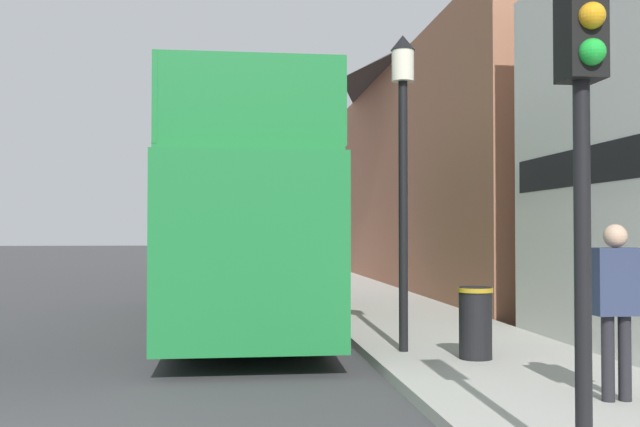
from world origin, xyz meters
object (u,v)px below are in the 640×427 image
lamp_post_nearest (403,132)px  lamp_post_third (291,192)px  parked_car_ahead_of_bus (255,270)px  lamp_post_second (317,169)px  tour_bus (242,230)px  pedestrian_nearest (616,294)px  traffic_signal (583,97)px  litter_bin (475,321)px

lamp_post_nearest → lamp_post_third: 19.94m
parked_car_ahead_of_bus → lamp_post_second: bearing=-63.9°
tour_bus → lamp_post_nearest: (2.21, -4.31, 1.41)m
pedestrian_nearest → parked_car_ahead_of_bus: bearing=100.5°
parked_car_ahead_of_bus → tour_bus: bearing=-93.7°
tour_bus → lamp_post_second: (2.15, 5.66, 1.71)m
tour_bus → lamp_post_third: bearing=81.5°
lamp_post_nearest → lamp_post_second: size_ratio=0.90×
tour_bus → traffic_signal: tour_bus is taller
parked_car_ahead_of_bus → lamp_post_third: (1.72, 6.74, 2.81)m
lamp_post_nearest → lamp_post_second: (-0.06, 9.97, 0.30)m
litter_bin → lamp_post_second: bearing=94.7°
litter_bin → traffic_signal: bearing=-99.5°
traffic_signal → lamp_post_nearest: 5.45m
lamp_post_third → litter_bin: size_ratio=5.00×
tour_bus → traffic_signal: bearing=-77.3°
parked_car_ahead_of_bus → lamp_post_third: lamp_post_third is taller
pedestrian_nearest → litter_bin: 2.72m
traffic_signal → lamp_post_second: lamp_post_second is taller
parked_car_ahead_of_bus → pedestrian_nearest: pedestrian_nearest is taller
lamp_post_nearest → lamp_post_second: 9.98m
tour_bus → lamp_post_third: lamp_post_third is taller
pedestrian_nearest → litter_bin: (-0.59, 2.59, -0.56)m
parked_car_ahead_of_bus → traffic_signal: bearing=-85.0°
pedestrian_nearest → lamp_post_nearest: (-1.41, 3.32, 2.07)m
lamp_post_second → pedestrian_nearest: bearing=-83.7°
parked_car_ahead_of_bus → lamp_post_second: (1.59, -3.23, 2.94)m
lamp_post_nearest → litter_bin: bearing=-42.1°
traffic_signal → litter_bin: (0.79, 4.70, -2.16)m
traffic_signal → lamp_post_second: (-0.09, 15.40, 0.77)m
pedestrian_nearest → lamp_post_third: (-1.34, 23.27, 2.24)m
tour_bus → lamp_post_second: size_ratio=2.12×
lamp_post_third → litter_bin: 20.88m
parked_car_ahead_of_bus → litter_bin: (2.46, -13.93, 0.01)m
lamp_post_second → litter_bin: lamp_post_second is taller
pedestrian_nearest → traffic_signal: size_ratio=0.49×
traffic_signal → lamp_post_third: (0.04, 25.37, 0.64)m
traffic_signal → lamp_post_nearest: lamp_post_nearest is taller
lamp_post_second → litter_bin: size_ratio=5.21×
lamp_post_second → litter_bin: bearing=-85.3°
parked_car_ahead_of_bus → litter_bin: size_ratio=4.51×
parked_car_ahead_of_bus → lamp_post_nearest: (1.65, -13.20, 2.64)m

